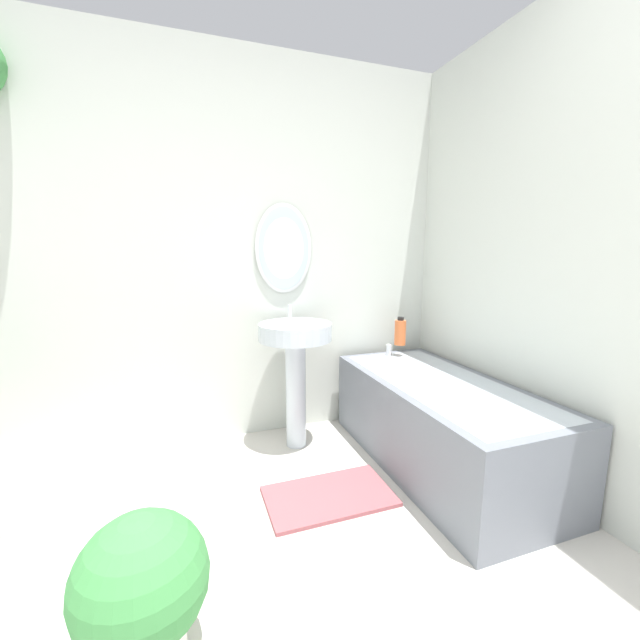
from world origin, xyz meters
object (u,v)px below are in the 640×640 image
Objects in this scene: shampoo_bottle at (400,332)px; potted_plant at (143,587)px; bathtub at (440,421)px; pedestal_sink at (295,353)px.

shampoo_bottle is 0.41× the size of potted_plant.
bathtub is 1.63m from potted_plant.
shampoo_bottle is (0.07, 0.57, 0.40)m from bathtub.
pedestal_sink is 0.78m from shampoo_bottle.
pedestal_sink is at bearing -174.17° from shampoo_bottle.
potted_plant is at bearing -156.12° from bathtub.
bathtub is 2.94× the size of potted_plant.
bathtub is at bearing -96.67° from shampoo_bottle.
pedestal_sink is 0.92m from bathtub.
pedestal_sink is 4.52× the size of shampoo_bottle.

